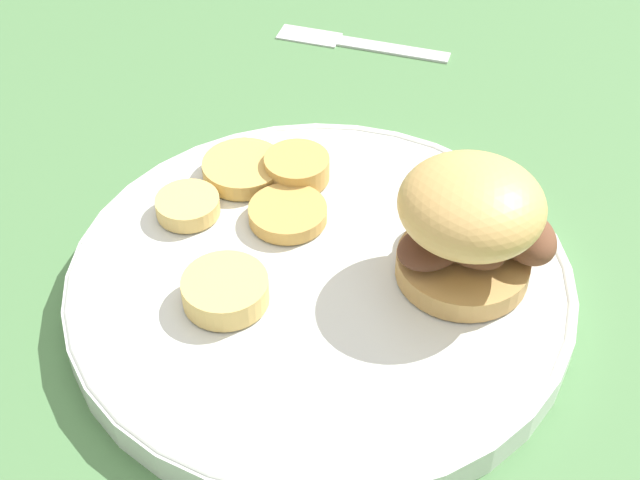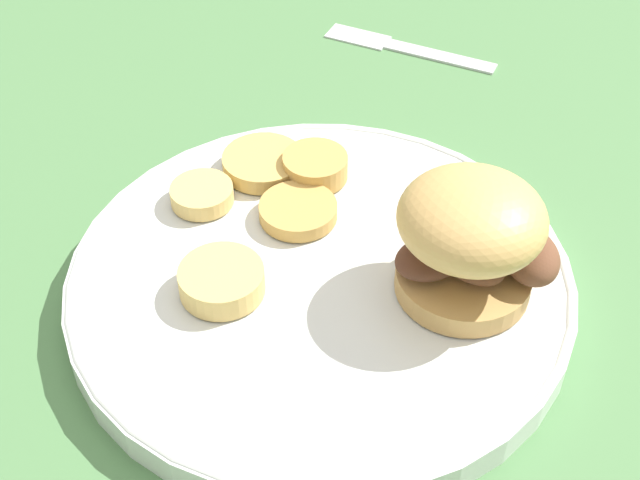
{
  "view_description": "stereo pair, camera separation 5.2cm",
  "coord_description": "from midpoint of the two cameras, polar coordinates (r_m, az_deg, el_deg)",
  "views": [
    {
      "loc": [
        -0.35,
        0.15,
        0.4
      ],
      "look_at": [
        0.0,
        0.0,
        0.05
      ],
      "focal_mm": 50.0,
      "sensor_mm": 36.0,
      "label": 1
    },
    {
      "loc": [
        -0.36,
        0.1,
        0.4
      ],
      "look_at": [
        0.0,
        0.0,
        0.05
      ],
      "focal_mm": 50.0,
      "sensor_mm": 36.0,
      "label": 2
    }
  ],
  "objects": [
    {
      "name": "ground_plane",
      "position": [
        0.55,
        -2.69,
        -3.7
      ],
      "size": [
        4.0,
        4.0,
        0.0
      ],
      "primitive_type": "plane",
      "color": "#4C7A47"
    },
    {
      "name": "potato_round_4",
      "position": [
        0.6,
        -7.39,
        4.45
      ],
      "size": [
        0.05,
        0.05,
        0.01
      ],
      "primitive_type": "cylinder",
      "color": "tan",
      "rests_on": "dinner_plate"
    },
    {
      "name": "dinner_plate",
      "position": [
        0.54,
        -2.73,
        -2.82
      ],
      "size": [
        0.31,
        0.31,
        0.02
      ],
      "color": "silver",
      "rests_on": "ground_plane"
    },
    {
      "name": "potato_round_1",
      "position": [
        0.58,
        -11.01,
        2.06
      ],
      "size": [
        0.04,
        0.04,
        0.01
      ],
      "primitive_type": "cylinder",
      "color": "#DBB766",
      "rests_on": "dinner_plate"
    },
    {
      "name": "potato_round_0",
      "position": [
        0.52,
        -9.08,
        -3.02
      ],
      "size": [
        0.05,
        0.05,
        0.02
      ],
      "primitive_type": "cylinder",
      "color": "#DBB766",
      "rests_on": "dinner_plate"
    },
    {
      "name": "potato_round_3",
      "position": [
        0.57,
        -4.54,
        1.65
      ],
      "size": [
        0.05,
        0.05,
        0.01
      ],
      "primitive_type": "cylinder",
      "color": "tan",
      "rests_on": "dinner_plate"
    },
    {
      "name": "potato_round_2",
      "position": [
        0.59,
        -3.98,
        4.52
      ],
      "size": [
        0.04,
        0.04,
        0.02
      ],
      "primitive_type": "cylinder",
      "color": "tan",
      "rests_on": "dinner_plate"
    },
    {
      "name": "fork",
      "position": [
        0.78,
        0.6,
        12.43
      ],
      "size": [
        0.11,
        0.13,
        0.0
      ],
      "color": "silver",
      "rests_on": "ground_plane"
    },
    {
      "name": "sandwich",
      "position": [
        0.51,
        6.78,
        0.9
      ],
      "size": [
        0.1,
        0.1,
        0.08
      ],
      "color": "tan",
      "rests_on": "dinner_plate"
    }
  ]
}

